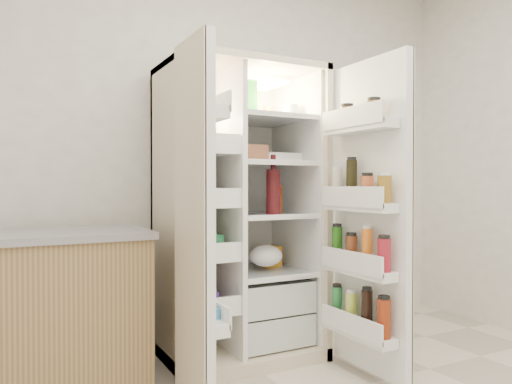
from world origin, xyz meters
TOP-DOWN VIEW (x-y plane):
  - wall_back at (0.00, 2.00)m, footprint 4.00×0.02m
  - refrigerator at (0.02, 1.65)m, footprint 0.92×0.70m
  - freezer_door at (-0.49, 1.05)m, footprint 0.15×0.40m
  - fridge_door at (0.49, 0.96)m, footprint 0.17×0.58m
  - kitchen_counter at (-1.17, 1.59)m, footprint 1.14×0.61m

SIDE VIEW (x-z plane):
  - kitchen_counter at x=-1.17m, z-range 0.00..0.83m
  - refrigerator at x=0.02m, z-range -0.16..1.64m
  - fridge_door at x=0.49m, z-range 0.01..1.73m
  - freezer_door at x=-0.49m, z-range 0.03..1.75m
  - wall_back at x=0.00m, z-range 0.00..2.70m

